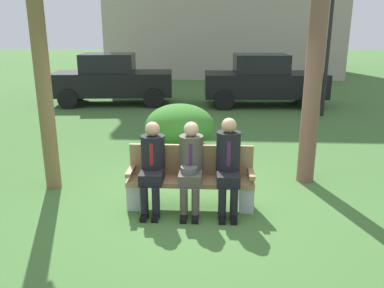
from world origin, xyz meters
name	(u,v)px	position (x,y,z in m)	size (l,w,h in m)	color
ground_plane	(188,203)	(0.00, 0.00, 0.00)	(80.00, 80.00, 0.00)	#3F6930
park_bench	(191,179)	(0.04, -0.06, 0.42)	(1.81, 0.44, 0.90)	#99754C
seated_man_left	(152,162)	(-0.49, -0.19, 0.71)	(0.34, 0.72, 1.28)	black
seated_man_middle	(191,163)	(0.05, -0.19, 0.72)	(0.34, 0.72, 1.28)	#4C473D
seated_man_right	(228,161)	(0.58, -0.18, 0.75)	(0.34, 0.72, 1.35)	black
shrub_near_bench	(180,125)	(-0.37, 2.96, 0.47)	(1.50, 1.38, 0.94)	#377C2A
parked_car_near	(112,79)	(-3.04, 7.75, 0.84)	(4.04, 2.03, 1.68)	black
parked_car_far	(264,80)	(1.99, 7.76, 0.84)	(3.97, 1.85, 1.68)	black
street_lamp	(330,35)	(3.56, 6.24, 2.32)	(0.24, 0.24, 3.82)	black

